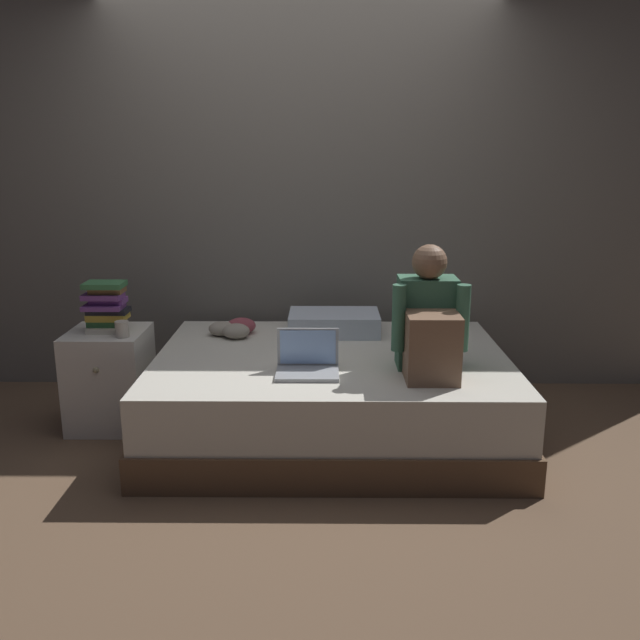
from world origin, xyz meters
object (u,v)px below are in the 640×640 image
at_px(laptop, 308,363).
at_px(book_stack, 106,306).
at_px(bed, 331,394).
at_px(pillow, 334,323).
at_px(mug, 122,329).
at_px(clothes_pile, 234,328).
at_px(nightstand, 110,378).
at_px(person_sitting, 429,325).

height_order(laptop, book_stack, book_stack).
relative_size(bed, pillow, 3.57).
relative_size(laptop, mug, 3.56).
bearing_deg(clothes_pile, laptop, -56.10).
xyz_separation_m(laptop, pillow, (0.15, 0.77, 0.01)).
bearing_deg(laptop, nightstand, 159.77).
xyz_separation_m(bed, mug, (-1.17, -0.01, 0.39)).
xyz_separation_m(nightstand, pillow, (1.32, 0.34, 0.25)).
relative_size(person_sitting, laptop, 2.05).
height_order(pillow, book_stack, book_stack).
bearing_deg(book_stack, nightstand, -123.02).
bearing_deg(clothes_pile, mug, -145.67).
xyz_separation_m(pillow, book_stack, (-1.31, -0.33, 0.18)).
height_order(book_stack, clothes_pile, book_stack).
xyz_separation_m(person_sitting, mug, (-1.66, 0.29, -0.10)).
bearing_deg(pillow, person_sitting, -57.61).
xyz_separation_m(nightstand, clothes_pile, (0.70, 0.27, 0.23)).
xyz_separation_m(nightstand, book_stack, (0.01, 0.01, 0.43)).
bearing_deg(person_sitting, laptop, -177.63).
bearing_deg(clothes_pile, nightstand, -158.92).
relative_size(pillow, book_stack, 1.95).
height_order(person_sitting, pillow, person_sitting).
xyz_separation_m(person_sitting, laptop, (-0.62, -0.03, -0.20)).
xyz_separation_m(book_stack, clothes_pile, (0.69, 0.26, -0.20)).
distance_m(book_stack, clothes_pile, 0.77).
bearing_deg(person_sitting, pillow, 122.39).
height_order(laptop, pillow, laptop).
distance_m(laptop, pillow, 0.79).
distance_m(person_sitting, clothes_pile, 1.30).
distance_m(pillow, mug, 1.28).
relative_size(person_sitting, mug, 7.28).
bearing_deg(laptop, bed, 68.72).
bearing_deg(nightstand, person_sitting, -12.79).
bearing_deg(clothes_pile, book_stack, -159.55).
distance_m(nightstand, person_sitting, 1.89).
distance_m(person_sitting, pillow, 0.90).
relative_size(bed, clothes_pile, 7.01).
bearing_deg(nightstand, laptop, -20.23).
relative_size(nightstand, laptop, 1.81).
bearing_deg(pillow, bed, -92.50).
relative_size(nightstand, pillow, 1.03).
bearing_deg(mug, bed, 0.50).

